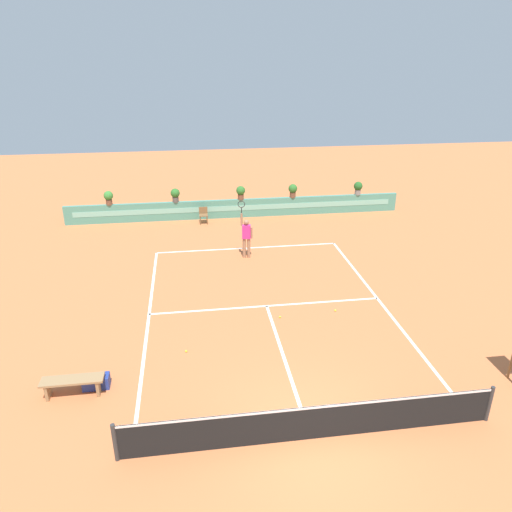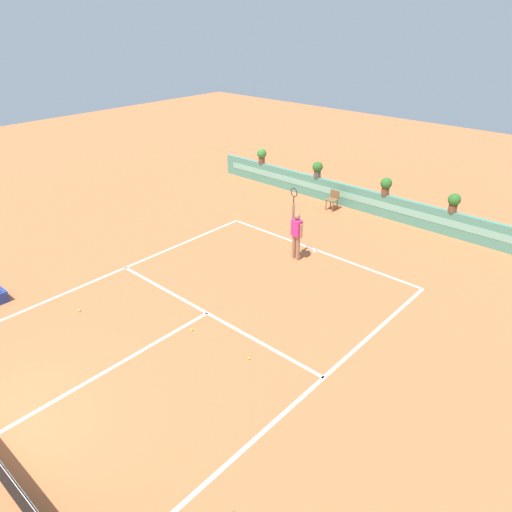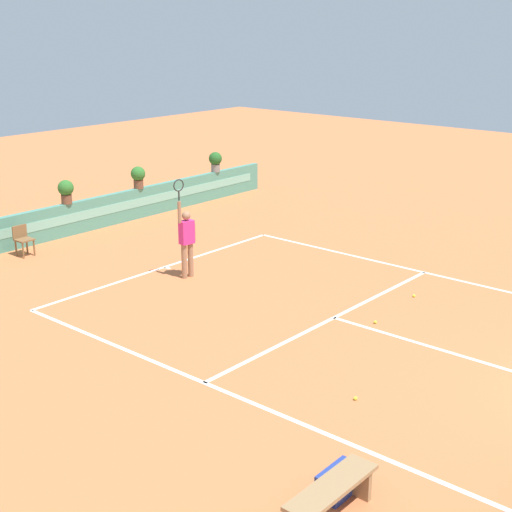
{
  "view_description": "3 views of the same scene",
  "coord_description": "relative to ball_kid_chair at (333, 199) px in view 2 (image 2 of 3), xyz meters",
  "views": [
    {
      "loc": [
        -2.49,
        -8.33,
        8.36
      ],
      "look_at": [
        -0.07,
        8.62,
        1.0
      ],
      "focal_mm": 33.61,
      "sensor_mm": 36.0,
      "label": 1
    },
    {
      "loc": [
        8.76,
        -1.23,
        7.88
      ],
      "look_at": [
        -0.07,
        8.62,
        1.0
      ],
      "focal_mm": 33.33,
      "sensor_mm": 36.0,
      "label": 2
    },
    {
      "loc": [
        -12.86,
        -2.33,
        6.32
      ],
      "look_at": [
        -0.07,
        8.62,
        1.0
      ],
      "focal_mm": 52.7,
      "sensor_mm": 36.0,
      "label": 3
    }
  ],
  "objects": [
    {
      "name": "ground_plane",
      "position": [
        1.84,
        -9.66,
        -0.48
      ],
      "size": [
        60.0,
        60.0,
        0.0
      ],
      "primitive_type": "plane",
      "color": "#C66B3D"
    },
    {
      "name": "court_lines",
      "position": [
        1.84,
        -8.94,
        -0.47
      ],
      "size": [
        8.32,
        11.94,
        0.01
      ],
      "color": "white",
      "rests_on": "ground"
    },
    {
      "name": "back_wall_barrier",
      "position": [
        1.84,
        0.73,
        0.02
      ],
      "size": [
        18.0,
        0.21,
        1.0
      ],
      "color": "#4C8E7A",
      "rests_on": "ground"
    },
    {
      "name": "ball_kid_chair",
      "position": [
        0.0,
        0.0,
        0.0
      ],
      "size": [
        0.44,
        0.44,
        0.85
      ],
      "color": "brown",
      "rests_on": "ground"
    },
    {
      "name": "tennis_player",
      "position": [
        1.66,
        -4.82,
        0.57
      ],
      "size": [
        0.62,
        0.27,
        2.58
      ],
      "color": "#9E7051",
      "rests_on": "ground"
    },
    {
      "name": "tennis_ball_near_baseline",
      "position": [
        2.15,
        -10.13,
        -0.44
      ],
      "size": [
        0.07,
        0.07,
        0.07
      ],
      "primitive_type": "sphere",
      "color": "#CCE033",
      "rests_on": "ground"
    },
    {
      "name": "tennis_ball_mid_court",
      "position": [
        4.14,
        -9.96,
        -0.44
      ],
      "size": [
        0.07,
        0.07,
        0.07
      ],
      "primitive_type": "sphere",
      "color": "#CCE033",
      "rests_on": "ground"
    },
    {
      "name": "tennis_ball_by_sideline",
      "position": [
        -1.02,
        -11.71,
        -0.44
      ],
      "size": [
        0.07,
        0.07,
        0.07
      ],
      "primitive_type": "sphere",
      "color": "#CCE033",
      "rests_on": "ground"
    },
    {
      "name": "potted_plant_centre",
      "position": [
        2.05,
        0.73,
        0.93
      ],
      "size": [
        0.48,
        0.48,
        0.72
      ],
      "color": "brown",
      "rests_on": "back_wall_barrier"
    },
    {
      "name": "potted_plant_left",
      "position": [
        -1.41,
        0.73,
        0.93
      ],
      "size": [
        0.48,
        0.48,
        0.72
      ],
      "color": "#514C47",
      "rests_on": "back_wall_barrier"
    },
    {
      "name": "potted_plant_far_left",
      "position": [
        -4.81,
        0.73,
        0.93
      ],
      "size": [
        0.48,
        0.48,
        0.72
      ],
      "color": "brown",
      "rests_on": "back_wall_barrier"
    },
    {
      "name": "potted_plant_right",
      "position": [
        4.9,
        0.73,
        0.93
      ],
      "size": [
        0.48,
        0.48,
        0.72
      ],
      "color": "brown",
      "rests_on": "back_wall_barrier"
    }
  ]
}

